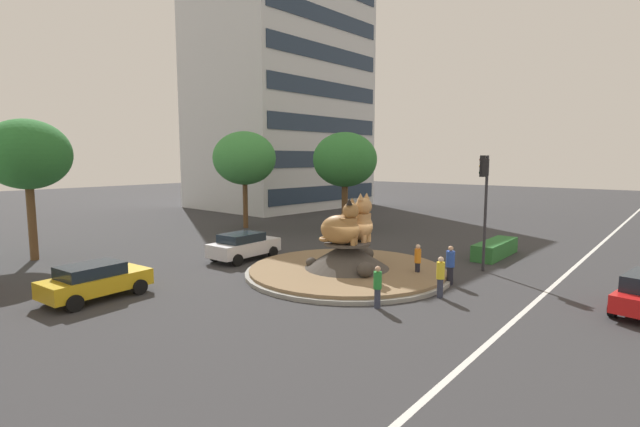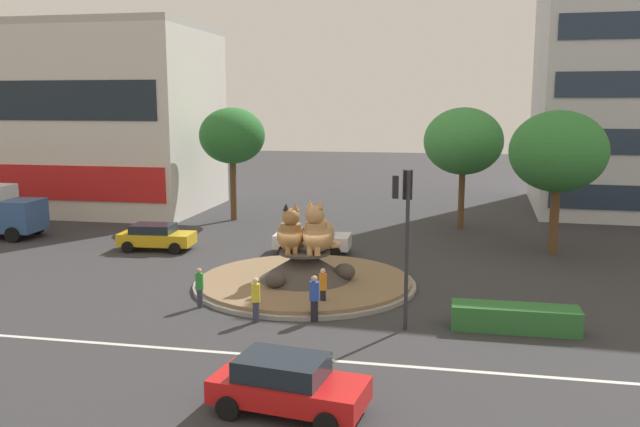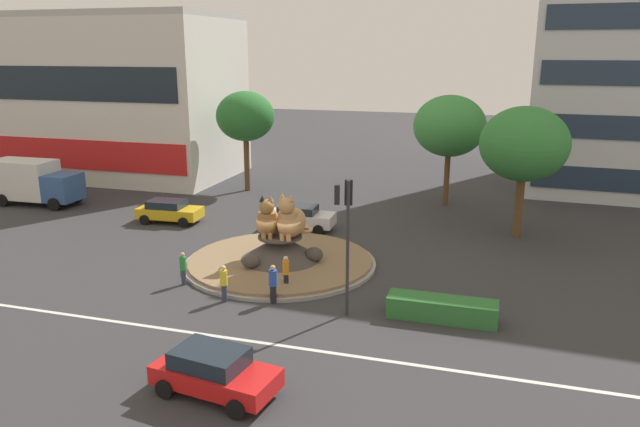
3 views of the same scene
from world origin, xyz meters
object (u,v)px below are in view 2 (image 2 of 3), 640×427
pedestrian_blue_shirt (314,297)px  pedestrian_orange_shirt (323,287)px  pedestrian_yellow_shirt (256,298)px  traffic_light_mast (405,215)px  cat_statue_calico (318,233)px  hatchback_near_shophouse (312,239)px  parked_car_right (287,384)px  second_tree_near_tower (463,141)px  broadleaf_tree_behind_island (232,136)px  third_tree_left (558,152)px  cat_statue_tabby (291,233)px  sedan_on_far_lane (156,236)px  shophouse_block (77,119)px  pedestrian_green_shirt (200,286)px

pedestrian_blue_shirt → pedestrian_orange_shirt: size_ratio=1.07×
pedestrian_yellow_shirt → pedestrian_orange_shirt: (2.14, 2.12, -0.03)m
traffic_light_mast → cat_statue_calico: bearing=30.0°
hatchback_near_shophouse → parked_car_right: same height
traffic_light_mast → second_tree_near_tower: bearing=-17.0°
pedestrian_yellow_shirt → broadleaf_tree_behind_island: bearing=-173.9°
traffic_light_mast → third_tree_left: (7.08, 13.68, 1.32)m
second_tree_near_tower → hatchback_near_shophouse: (-8.02, -8.91, -4.83)m
third_tree_left → pedestrian_orange_shirt: size_ratio=4.71×
cat_statue_tabby → pedestrian_blue_shirt: bearing=6.6°
cat_statue_tabby → parked_car_right: size_ratio=0.55×
cat_statue_tabby → cat_statue_calico: size_ratio=0.99×
traffic_light_mast → pedestrian_yellow_shirt: size_ratio=3.40×
sedan_on_far_lane → hatchback_near_shophouse: bearing=2.2°
cat_statue_tabby → traffic_light_mast: traffic_light_mast is taller
second_tree_near_tower → pedestrian_orange_shirt: 19.75m
shophouse_block → third_tree_left: bearing=-15.9°
broadleaf_tree_behind_island → pedestrian_blue_shirt: broadleaf_tree_behind_island is taller
pedestrian_green_shirt → parked_car_right: bearing=-111.4°
parked_car_right → cat_statue_calico: bearing=105.7°
pedestrian_orange_shirt → cat_statue_calico: bearing=62.5°
cat_statue_calico → pedestrian_blue_shirt: (0.77, -4.58, -1.54)m
traffic_light_mast → third_tree_left: size_ratio=0.75×
cat_statue_calico → hatchback_near_shophouse: bearing=-159.7°
cat_statue_calico → pedestrian_green_shirt: size_ratio=1.48×
pedestrian_green_shirt → pedestrian_blue_shirt: size_ratio=0.92×
second_tree_near_tower → pedestrian_green_shirt: 22.34m
second_tree_near_tower → third_tree_left: (4.81, -6.47, -0.12)m
second_tree_near_tower → hatchback_near_shophouse: size_ratio=1.89×
cat_statue_tabby → third_tree_left: size_ratio=0.31×
broadleaf_tree_behind_island → pedestrian_orange_shirt: broadleaf_tree_behind_island is taller
second_tree_near_tower → pedestrian_yellow_shirt: second_tree_near_tower is taller
cat_statue_tabby → second_tree_near_tower: 17.48m
pedestrian_orange_shirt → parked_car_right: size_ratio=0.38×
third_tree_left → cat_statue_tabby: bearing=-144.2°
sedan_on_far_lane → cat_statue_tabby: bearing=-35.5°
cat_statue_tabby → third_tree_left: bearing=108.7°
cat_statue_calico → shophouse_block: size_ratio=0.12×
third_tree_left → pedestrian_blue_shirt: size_ratio=4.38×
broadleaf_tree_behind_island → shophouse_block: bearing=167.3°
third_tree_left → pedestrian_yellow_shirt: third_tree_left is taller
cat_statue_tabby → traffic_light_mast: (5.31, -4.73, 1.80)m
cat_statue_tabby → pedestrian_green_shirt: 4.96m
second_tree_near_tower → sedan_on_far_lane: (-16.65, -9.81, -4.87)m
second_tree_near_tower → pedestrian_blue_shirt: bearing=-105.7°
traffic_light_mast → third_tree_left: 15.46m
cat_statue_calico → shophouse_block: bearing=-123.5°
pedestrian_blue_shirt → cat_statue_tabby: bearing=-101.3°
traffic_light_mast → pedestrian_yellow_shirt: traffic_light_mast is taller
traffic_light_mast → pedestrian_green_shirt: 8.86m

